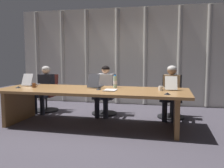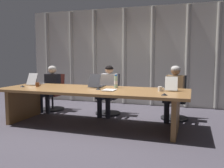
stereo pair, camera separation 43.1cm
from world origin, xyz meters
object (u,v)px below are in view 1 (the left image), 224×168
at_px(person_left_mid, 105,87).
at_px(person_center, 171,89).
at_px(water_bottle_primary, 115,82).
at_px(office_chair_center, 171,102).
at_px(coffee_mug_near, 34,85).
at_px(conference_mic_left_side, 99,89).
at_px(conference_mic_middle, 18,87).
at_px(laptop_left_end, 31,83).
at_px(coffee_mug_far, 161,88).
at_px(conference_mic_right_side, 167,93).
at_px(office_chair_left_mid, 105,99).
at_px(laptop_center, 171,87).
at_px(office_chair_left_end, 47,97).
at_px(person_left_end, 45,86).
at_px(laptop_left_mid, 96,85).
at_px(spiral_notepad, 110,90).

relative_size(person_left_mid, person_center, 0.99).
bearing_deg(person_center, water_bottle_primary, -56.83).
relative_size(office_chair_center, person_center, 0.81).
relative_size(office_chair_center, water_bottle_primary, 3.56).
distance_m(person_center, coffee_mug_near, 2.93).
relative_size(conference_mic_left_side, conference_mic_middle, 1.00).
relative_size(laptop_left_end, coffee_mug_far, 3.58).
distance_m(conference_mic_middle, conference_mic_right_side, 3.00).
relative_size(office_chair_left_mid, person_left_mid, 0.82).
xyz_separation_m(laptop_center, coffee_mug_near, (-2.76, -0.35, -0.01)).
height_order(water_bottle_primary, conference_mic_right_side, water_bottle_primary).
bearing_deg(conference_mic_left_side, office_chair_center, 39.32).
bearing_deg(office_chair_left_end, conference_mic_middle, 2.44).
distance_m(person_left_end, conference_mic_right_side, 3.25).
relative_size(laptop_left_mid, conference_mic_middle, 4.30).
bearing_deg(coffee_mug_near, person_center, 18.71).
height_order(office_chair_center, coffee_mug_near, office_chair_center).
bearing_deg(laptop_center, water_bottle_primary, 87.65).
bearing_deg(conference_mic_left_side, laptop_left_end, 167.38).
bearing_deg(conference_mic_left_side, water_bottle_primary, 56.83).
bearing_deg(person_left_mid, laptop_left_mid, -3.69).
distance_m(person_left_end, conference_mic_middle, 1.08).
height_order(laptop_left_mid, coffee_mug_far, laptop_left_mid).
height_order(laptop_left_end, conference_mic_right_side, laptop_left_end).
bearing_deg(laptop_center, office_chair_left_mid, 60.97).
height_order(laptop_center, person_left_end, person_left_end).
xyz_separation_m(office_chair_left_end, coffee_mug_far, (2.88, -0.98, 0.43)).
bearing_deg(conference_mic_middle, conference_mic_left_side, 3.56).
relative_size(person_left_end, conference_mic_middle, 10.42).
bearing_deg(laptop_left_end, spiral_notepad, -105.43).
bearing_deg(person_left_end, conference_mic_middle, 2.04).
bearing_deg(office_chair_center, laptop_center, 0.70).
bearing_deg(office_chair_center, coffee_mug_far, -8.97).
distance_m(person_left_end, person_left_mid, 1.54).
bearing_deg(office_chair_center, person_left_mid, -81.18).
xyz_separation_m(laptop_center, person_left_end, (-3.03, 0.58, -0.13)).
distance_m(conference_mic_right_side, spiral_notepad, 1.08).
xyz_separation_m(laptop_left_end, coffee_mug_near, (0.29, -0.35, -0.01)).
bearing_deg(water_bottle_primary, laptop_center, 0.73).
distance_m(office_chair_left_mid, person_left_end, 1.54).
xyz_separation_m(laptop_left_end, conference_mic_middle, (0.01, -0.48, -0.04)).
bearing_deg(conference_mic_middle, conference_mic_right_side, -4.19).
xyz_separation_m(office_chair_left_end, office_chair_left_mid, (1.52, 0.00, 0.01)).
distance_m(laptop_left_end, office_chair_left_mid, 1.74).
relative_size(office_chair_left_mid, coffee_mug_near, 7.93).
distance_m(laptop_left_end, person_left_end, 0.60).
relative_size(office_chair_left_mid, coffee_mug_far, 7.88).
relative_size(office_chair_left_mid, conference_mic_left_side, 8.75).
distance_m(laptop_left_end, office_chair_center, 3.19).
relative_size(office_chair_left_mid, person_left_end, 0.84).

